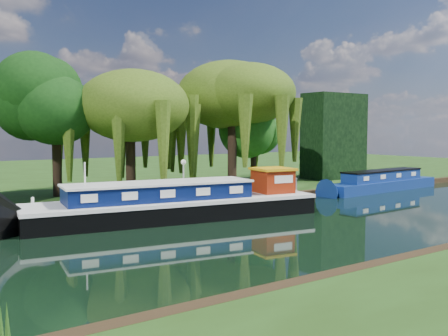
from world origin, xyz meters
TOP-DOWN VIEW (x-y plane):
  - ground at (0.00, 0.00)m, footprint 120.00×120.00m
  - far_bank at (0.00, 34.00)m, footprint 120.00×52.00m
  - dutch_barge at (-2.86, 5.34)m, footprint 17.01×6.14m
  - narrowboat at (17.68, 7.30)m, footprint 12.83×2.96m
  - red_dinghy at (-9.54, 6.78)m, footprint 3.56×3.07m
  - white_cruiser at (17.45, 7.30)m, footprint 2.69×2.42m
  - willow_left at (-1.95, 13.76)m, footprint 7.00×7.00m
  - willow_right at (5.88, 12.28)m, footprint 7.51×7.51m
  - tree_far_mid at (-6.59, 15.62)m, footprint 5.43×5.43m
  - tree_far_right at (9.05, 13.67)m, footprint 4.17×4.17m
  - conifer_hedge at (19.00, 14.00)m, footprint 6.00×3.00m
  - lamppost at (0.50, 10.50)m, footprint 0.36×0.36m
  - mooring_posts at (-0.50, 8.40)m, footprint 19.16×0.16m

SIDE VIEW (x-z plane):
  - ground at x=0.00m, z-range 0.00..0.00m
  - red_dinghy at x=-9.54m, z-range -0.31..0.31m
  - white_cruiser at x=17.45m, z-range -0.62..0.62m
  - far_bank at x=0.00m, z-range 0.00..0.45m
  - narrowboat at x=17.68m, z-range -0.27..1.59m
  - dutch_barge at x=-2.86m, z-range -0.89..2.63m
  - mooring_posts at x=-0.50m, z-range 0.45..1.45m
  - lamppost at x=0.50m, z-range 1.14..3.70m
  - conifer_hedge at x=19.00m, z-range 0.45..8.45m
  - tree_far_right at x=9.05m, z-range 1.75..8.56m
  - willow_left at x=-1.95m, z-range 2.35..10.73m
  - tree_far_mid at x=-6.59m, z-range 2.13..11.02m
  - willow_right at x=5.88m, z-range 2.55..11.69m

